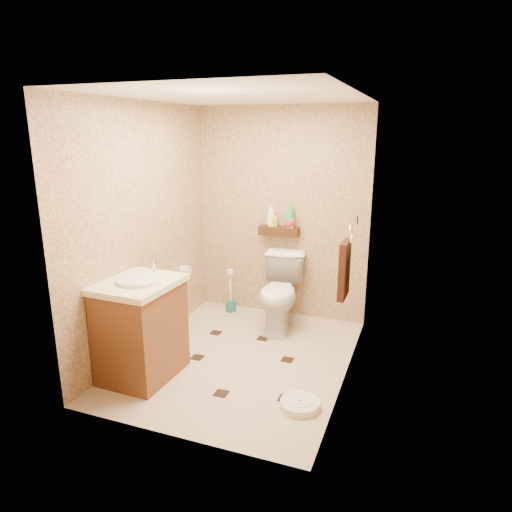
% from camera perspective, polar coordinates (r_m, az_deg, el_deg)
% --- Properties ---
extents(ground, '(2.50, 2.50, 0.00)m').
position_cam_1_polar(ground, '(4.52, -1.93, -12.64)').
color(ground, tan).
rests_on(ground, ground).
extents(wall_back, '(2.00, 0.04, 2.40)m').
position_cam_1_polar(wall_back, '(5.25, 3.18, 5.24)').
color(wall_back, tan).
rests_on(wall_back, ground).
extents(wall_front, '(2.00, 0.04, 2.40)m').
position_cam_1_polar(wall_front, '(3.02, -11.21, -2.65)').
color(wall_front, tan).
rests_on(wall_front, ground).
extents(wall_left, '(0.04, 2.50, 2.40)m').
position_cam_1_polar(wall_left, '(4.56, -13.77, 3.29)').
color(wall_left, tan).
rests_on(wall_left, ground).
extents(wall_right, '(0.04, 2.50, 2.40)m').
position_cam_1_polar(wall_right, '(3.83, 11.88, 1.15)').
color(wall_right, tan).
rests_on(wall_right, ground).
extents(ceiling, '(2.00, 2.50, 0.02)m').
position_cam_1_polar(ceiling, '(4.00, -2.25, 19.38)').
color(ceiling, white).
rests_on(ceiling, wall_back).
extents(wall_shelf, '(0.46, 0.14, 0.10)m').
position_cam_1_polar(wall_shelf, '(5.21, 2.89, 3.14)').
color(wall_shelf, '#3C2210').
rests_on(wall_shelf, wall_back).
extents(floor_accents, '(1.19, 1.22, 0.01)m').
position_cam_1_polar(floor_accents, '(4.46, -1.50, -12.95)').
color(floor_accents, black).
rests_on(floor_accents, ground).
extents(toilet, '(0.56, 0.85, 0.81)m').
position_cam_1_polar(toilet, '(5.03, 3.04, -4.60)').
color(toilet, white).
rests_on(toilet, ground).
extents(vanity, '(0.62, 0.74, 1.02)m').
position_cam_1_polar(vanity, '(4.17, -14.17, -8.67)').
color(vanity, brown).
rests_on(vanity, ground).
extents(bathroom_scale, '(0.32, 0.32, 0.06)m').
position_cam_1_polar(bathroom_scale, '(3.81, 5.53, -17.94)').
color(bathroom_scale, silver).
rests_on(bathroom_scale, ground).
extents(toilet_brush, '(0.12, 0.12, 0.54)m').
position_cam_1_polar(toilet_brush, '(5.54, -3.18, -5.04)').
color(toilet_brush, '#19655D').
rests_on(toilet_brush, ground).
extents(towel_ring, '(0.12, 0.30, 0.76)m').
position_cam_1_polar(towel_ring, '(4.15, 11.05, -1.36)').
color(towel_ring, silver).
rests_on(towel_ring, wall_right).
extents(toilet_paper, '(0.12, 0.11, 0.12)m').
position_cam_1_polar(toilet_paper, '(5.21, -8.84, -1.77)').
color(toilet_paper, silver).
rests_on(toilet_paper, wall_left).
extents(bottle_a, '(0.14, 0.14, 0.26)m').
position_cam_1_polar(bottle_a, '(5.20, 1.92, 5.13)').
color(bottle_a, white).
rests_on(bottle_a, wall_shelf).
extents(bottle_b, '(0.11, 0.11, 0.18)m').
position_cam_1_polar(bottle_b, '(5.20, 2.06, 4.71)').
color(bottle_b, '#F0FF35').
rests_on(bottle_b, wall_shelf).
extents(bottle_c, '(0.16, 0.16, 0.16)m').
position_cam_1_polar(bottle_c, '(5.15, 4.23, 4.44)').
color(bottle_c, '#D11843').
rests_on(bottle_c, wall_shelf).
extents(bottle_d, '(0.14, 0.14, 0.27)m').
position_cam_1_polar(bottle_d, '(5.13, 4.24, 5.07)').
color(bottle_d, green).
rests_on(bottle_d, wall_shelf).
extents(bottle_e, '(0.07, 0.08, 0.16)m').
position_cam_1_polar(bottle_e, '(5.14, 4.35, 4.43)').
color(bottle_e, '#FAB753').
rests_on(bottle_e, wall_shelf).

